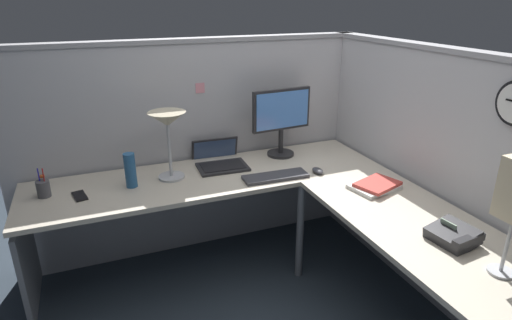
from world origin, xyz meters
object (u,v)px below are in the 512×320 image
(keyboard, at_px, (275,176))
(book_stack, at_px, (375,186))
(desk_lamp_dome, at_px, (167,125))
(office_phone, at_px, (454,236))
(monitor, at_px, (281,117))
(computer_mouse, at_px, (318,171))
(cell_phone, at_px, (80,196))
(laptop, at_px, (219,160))
(thermos_flask, at_px, (130,170))
(pen_cup, at_px, (43,188))

(keyboard, relative_size, book_stack, 1.32)
(desk_lamp_dome, bearing_deg, office_phone, -49.29)
(book_stack, bearing_deg, keyboard, 142.80)
(monitor, relative_size, computer_mouse, 4.81)
(computer_mouse, distance_m, cell_phone, 1.51)
(laptop, xyz_separation_m, computer_mouse, (0.56, -0.42, -0.01))
(laptop, relative_size, keyboard, 0.92)
(book_stack, bearing_deg, cell_phone, 161.55)
(keyboard, distance_m, book_stack, 0.63)
(laptop, distance_m, thermos_flask, 0.65)
(monitor, relative_size, office_phone, 2.23)
(cell_phone, bearing_deg, office_phone, -47.80)
(thermos_flask, bearing_deg, computer_mouse, -11.62)
(office_phone, relative_size, book_stack, 0.69)
(pen_cup, relative_size, office_phone, 0.80)
(monitor, xyz_separation_m, thermos_flask, (-1.10, -0.16, -0.18))
(desk_lamp_dome, height_order, office_phone, desk_lamp_dome)
(computer_mouse, xyz_separation_m, desk_lamp_dome, (-0.93, 0.29, 0.35))
(monitor, xyz_separation_m, desk_lamp_dome, (-0.85, -0.12, 0.07))
(keyboard, relative_size, desk_lamp_dome, 0.97)
(computer_mouse, distance_m, office_phone, 1.02)
(thermos_flask, height_order, office_phone, thermos_flask)
(keyboard, bearing_deg, pen_cup, 171.57)
(thermos_flask, bearing_deg, keyboard, -13.61)
(laptop, xyz_separation_m, office_phone, (0.74, -1.42, 0.01))
(laptop, height_order, office_phone, laptop)
(pen_cup, bearing_deg, desk_lamp_dome, -0.47)
(monitor, xyz_separation_m, pen_cup, (-1.60, -0.11, -0.24))
(computer_mouse, distance_m, desk_lamp_dome, 1.03)
(laptop, distance_m, computer_mouse, 0.70)
(monitor, bearing_deg, laptop, 178.70)
(computer_mouse, distance_m, pen_cup, 1.72)
(thermos_flask, bearing_deg, cell_phone, -174.22)
(monitor, distance_m, keyboard, 0.52)
(keyboard, distance_m, desk_lamp_dome, 0.77)
(keyboard, xyz_separation_m, computer_mouse, (0.30, -0.03, 0.01))
(monitor, height_order, desk_lamp_dome, monitor)
(cell_phone, bearing_deg, laptop, 0.55)
(thermos_flask, xyz_separation_m, office_phone, (1.37, -1.25, -0.07))
(keyboard, height_order, desk_lamp_dome, desk_lamp_dome)
(book_stack, bearing_deg, pen_cup, 161.11)
(keyboard, distance_m, office_phone, 1.14)
(laptop, height_order, cell_phone, laptop)
(monitor, relative_size, thermos_flask, 2.27)
(desk_lamp_dome, relative_size, thermos_flask, 2.02)
(monitor, height_order, book_stack, monitor)
(pen_cup, xyz_separation_m, book_stack, (1.89, -0.65, -0.03))
(keyboard, xyz_separation_m, cell_phone, (-1.20, 0.18, -0.01))
(pen_cup, xyz_separation_m, cell_phone, (0.19, -0.08, -0.05))
(pen_cup, distance_m, book_stack, 2.00)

